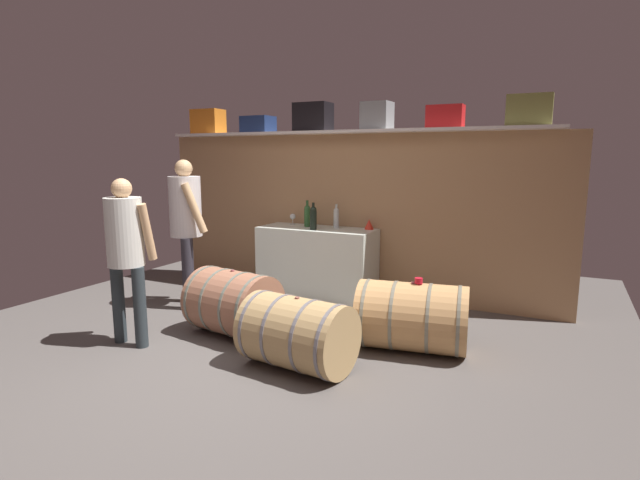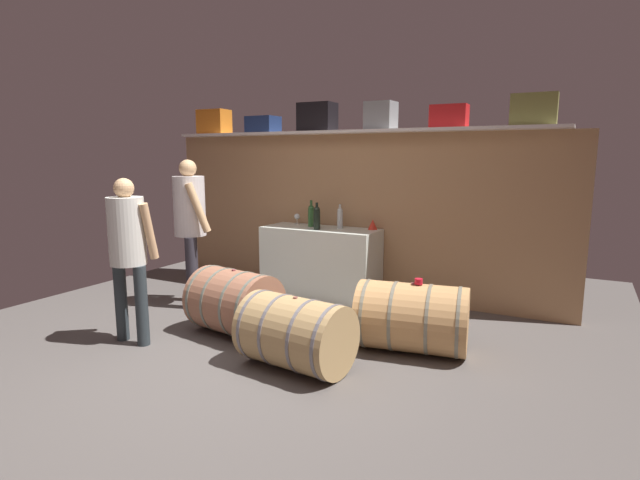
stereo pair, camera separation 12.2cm
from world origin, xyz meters
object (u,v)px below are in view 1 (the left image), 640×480
(wine_barrel_far, at_px, (233,303))
(toolcase_olive, at_px, (529,110))
(wine_barrel_flank, at_px, (297,333))
(toolcase_navy, at_px, (258,125))
(toolcase_grey, at_px, (377,116))
(work_cabinet, at_px, (317,263))
(red_funnel, at_px, (369,224))
(wine_bottle_clear, at_px, (336,217))
(winemaker_pouring, at_px, (186,217))
(wine_bottle_dark, at_px, (313,217))
(tasting_cup, at_px, (419,281))
(wine_barrel_near, at_px, (412,317))
(toolcase_black, at_px, (313,117))
(toolcase_red, at_px, (445,117))
(toolcase_orange, at_px, (208,122))
(visitor_tasting, at_px, (125,244))
(wine_glass, at_px, (293,217))
(wine_bottle_green, at_px, (307,215))

(wine_barrel_far, bearing_deg, toolcase_olive, 44.41)
(toolcase_olive, bearing_deg, wine_barrel_flank, -125.28)
(toolcase_navy, height_order, toolcase_grey, toolcase_grey)
(toolcase_navy, bearing_deg, toolcase_olive, 0.22)
(work_cabinet, relative_size, red_funnel, 11.99)
(wine_bottle_clear, relative_size, winemaker_pouring, 0.17)
(wine_bottle_dark, distance_m, tasting_cup, 1.87)
(wine_bottle_clear, distance_m, wine_barrel_near, 1.89)
(toolcase_black, xyz_separation_m, tasting_cup, (1.68, -1.32, -1.51))
(work_cabinet, bearing_deg, toolcase_red, 7.25)
(toolcase_orange, relative_size, wine_barrel_far, 0.45)
(toolcase_black, height_order, toolcase_grey, toolcase_black)
(toolcase_grey, height_order, wine_bottle_clear, toolcase_grey)
(wine_bottle_clear, bearing_deg, red_funnel, 13.96)
(toolcase_red, xyz_separation_m, visitor_tasting, (-2.25, -2.30, -1.18))
(toolcase_grey, bearing_deg, wine_bottle_clear, -166.20)
(toolcase_red, distance_m, wine_bottle_clear, 1.66)
(wine_glass, bearing_deg, toolcase_olive, 0.58)
(toolcase_orange, distance_m, winemaker_pouring, 1.70)
(red_funnel, bearing_deg, toolcase_grey, 1.84)
(work_cabinet, bearing_deg, toolcase_grey, 15.23)
(wine_bottle_clear, distance_m, wine_glass, 0.63)
(wine_glass, height_order, wine_barrel_flank, wine_glass)
(toolcase_grey, relative_size, red_funnel, 2.67)
(winemaker_pouring, bearing_deg, toolcase_orange, 166.87)
(toolcase_grey, xyz_separation_m, tasting_cup, (0.88, -1.32, -1.50))
(toolcase_red, bearing_deg, red_funnel, 179.93)
(wine_barrel_far, relative_size, visitor_tasting, 0.58)
(toolcase_orange, xyz_separation_m, wine_barrel_near, (3.20, -1.32, -1.83))
(toolcase_red, xyz_separation_m, wine_barrel_flank, (-0.64, -2.10, -1.81))
(toolcase_orange, distance_m, wine_bottle_clear, 2.25)
(toolcase_navy, height_order, wine_barrel_far, toolcase_navy)
(toolcase_orange, bearing_deg, wine_bottle_clear, -5.77)
(tasting_cup, height_order, winemaker_pouring, winemaker_pouring)
(wine_barrel_far, bearing_deg, work_cabinet, 94.01)
(wine_bottle_dark, height_order, visitor_tasting, visitor_tasting)
(wine_glass, xyz_separation_m, red_funnel, (1.01, 0.02, -0.03))
(wine_barrel_flank, bearing_deg, toolcase_red, 79.72)
(wine_bottle_clear, bearing_deg, toolcase_navy, 175.14)
(toolcase_navy, bearing_deg, toolcase_grey, 0.22)
(toolcase_orange, xyz_separation_m, toolcase_olive, (3.95, 0.00, -0.01))
(toolcase_black, distance_m, wine_barrel_near, 2.79)
(toolcase_grey, height_order, wine_bottle_dark, toolcase_grey)
(wine_bottle_green, bearing_deg, toolcase_orange, 175.30)
(wine_barrel_near, relative_size, tasting_cup, 14.79)
(wine_barrel_far, bearing_deg, wine_barrel_near, 21.84)
(red_funnel, bearing_deg, toolcase_navy, 179.91)
(tasting_cup, distance_m, winemaker_pouring, 2.72)
(toolcase_navy, xyz_separation_m, wine_barrel_near, (2.42, -1.32, -1.78))
(toolcase_black, distance_m, toolcase_red, 1.57)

